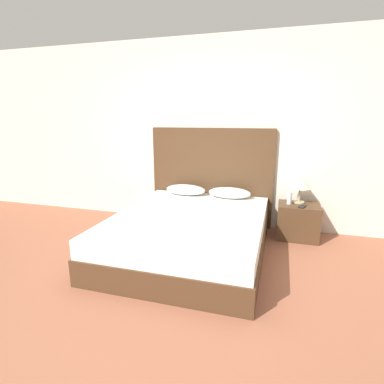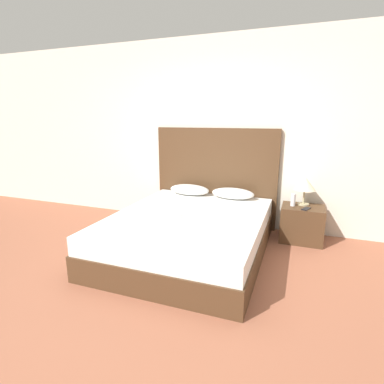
# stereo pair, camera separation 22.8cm
# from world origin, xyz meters

# --- Properties ---
(ground_plane) EXTENTS (16.00, 16.00, 0.00)m
(ground_plane) POSITION_xyz_m (0.00, 0.00, 0.00)
(ground_plane) COLOR #9E5B42
(wall_back) EXTENTS (10.00, 0.06, 2.70)m
(wall_back) POSITION_xyz_m (0.00, 2.24, 1.35)
(wall_back) COLOR silver
(wall_back) RESTS_ON ground_plane
(bed) EXTENTS (1.74, 2.15, 0.47)m
(bed) POSITION_xyz_m (0.01, 1.06, 0.24)
(bed) COLOR #4C331E
(bed) RESTS_ON ground_plane
(headboard) EXTENTS (1.82, 0.05, 1.44)m
(headboard) POSITION_xyz_m (0.01, 2.16, 0.72)
(headboard) COLOR #4C331E
(headboard) RESTS_ON ground_plane
(pillow_left) EXTENTS (0.60, 0.28, 0.15)m
(pillow_left) POSITION_xyz_m (-0.32, 1.95, 0.55)
(pillow_left) COLOR white
(pillow_left) RESTS_ON bed
(pillow_right) EXTENTS (0.60, 0.28, 0.15)m
(pillow_right) POSITION_xyz_m (0.33, 1.95, 0.55)
(pillow_right) COLOR white
(pillow_right) RESTS_ON bed
(phone_on_bed) EXTENTS (0.15, 0.16, 0.01)m
(phone_on_bed) POSITION_xyz_m (-0.05, 0.96, 0.48)
(phone_on_bed) COLOR #B7B7BC
(phone_on_bed) RESTS_ON bed
(nightstand) EXTENTS (0.53, 0.42, 0.47)m
(nightstand) POSITION_xyz_m (1.27, 1.90, 0.23)
(nightstand) COLOR #4C331E
(nightstand) RESTS_ON ground_plane
(table_lamp) EXTENTS (0.27, 0.27, 0.37)m
(table_lamp) POSITION_xyz_m (1.27, 1.98, 0.75)
(table_lamp) COLOR tan
(table_lamp) RESTS_ON nightstand
(phone_on_nightstand) EXTENTS (0.12, 0.17, 0.01)m
(phone_on_nightstand) POSITION_xyz_m (1.30, 1.79, 0.47)
(phone_on_nightstand) COLOR black
(phone_on_nightstand) RESTS_ON nightstand
(toiletry_bottle) EXTENTS (0.06, 0.06, 0.16)m
(toiletry_bottle) POSITION_xyz_m (1.14, 1.89, 0.55)
(toiletry_bottle) COLOR silver
(toiletry_bottle) RESTS_ON nightstand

